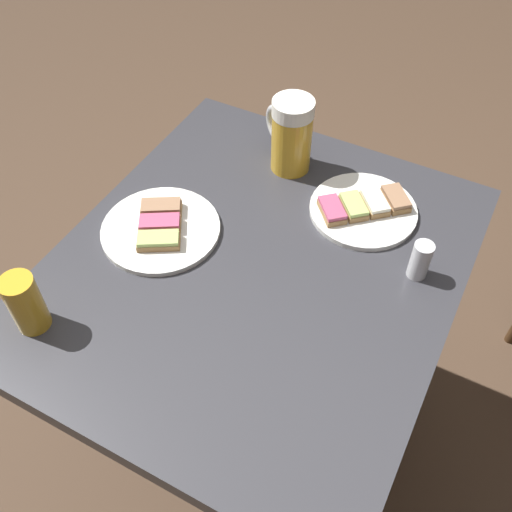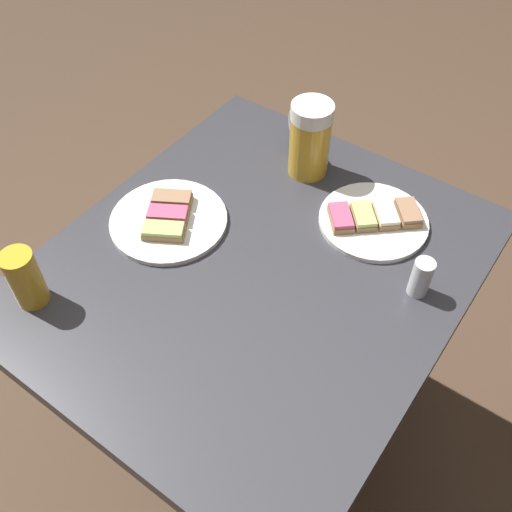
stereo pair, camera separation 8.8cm
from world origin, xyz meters
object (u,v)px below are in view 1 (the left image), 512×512
Objects in this scene: beer_glass_small at (26,303)px; salt_shaker at (420,260)px; plate_far at (363,208)px; plate_near at (161,228)px; beer_mug at (290,134)px.

beer_glass_small is 1.47× the size of salt_shaker.
beer_glass_small reaches higher than plate_far.
beer_glass_small reaches higher than plate_near.
plate_near is 2.03× the size of beer_glass_small.
plate_far is 0.20m from beer_mug.
beer_mug is 0.57m from beer_glass_small.
plate_far is at bearing -37.65° from beer_glass_small.
plate_near is at bearing -13.76° from beer_glass_small.
plate_near is 0.46m from salt_shaker.
beer_mug is (0.27, -0.12, 0.07)m from plate_near.
plate_far is (0.22, -0.31, 0.00)m from plate_near.
plate_near is 1.08× the size of plate_far.
beer_mug is at bearing -24.39° from plate_near.
plate_near is at bearing 155.61° from beer_mug.
beer_glass_small is at bearing 142.35° from plate_far.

